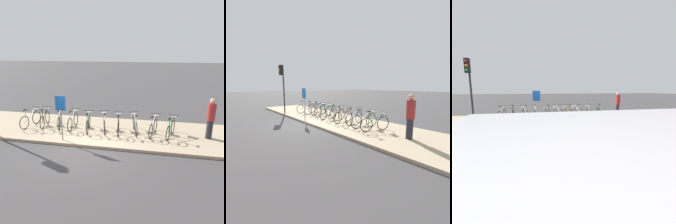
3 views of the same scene
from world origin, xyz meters
TOP-DOWN VIEW (x-y plane):
  - ground_plane at (0.00, 0.00)m, footprint 120.00×120.00m
  - sidewalk at (0.00, 1.87)m, footprint 17.74×3.73m
  - parked_bicycle_0 at (-3.33, 1.69)m, footprint 0.46×1.53m
  - parked_bicycle_1 at (-2.69, 1.87)m, footprint 0.49×1.52m
  - parked_bicycle_2 at (-1.90, 1.86)m, footprint 0.63×1.47m
  - parked_bicycle_3 at (-1.18, 1.86)m, footprint 0.46×1.54m
  - parked_bicycle_4 at (-0.36, 1.68)m, footprint 0.48×1.52m
  - parked_bicycle_5 at (0.39, 1.76)m, footprint 0.57×1.50m
  - parked_bicycle_6 at (1.08, 1.70)m, footprint 0.46×1.53m
  - parked_bicycle_7 at (1.83, 1.85)m, footprint 0.51×1.52m
  - parked_bicycle_8 at (2.69, 1.75)m, footprint 0.50×1.52m
  - parked_bicycle_9 at (3.45, 1.68)m, footprint 0.58×1.49m
  - pedestrian at (5.05, 1.76)m, footprint 0.34×0.34m
  - traffic_light at (-4.60, 0.24)m, footprint 0.24×0.40m
  - sign_post at (-1.07, 0.29)m, footprint 0.44×0.07m

SIDE VIEW (x-z plane):
  - ground_plane at x=0.00m, z-range 0.00..0.00m
  - sidewalk at x=0.00m, z-range 0.00..0.12m
  - parked_bicycle_0 at x=-3.33m, z-range 0.07..1.02m
  - parked_bicycle_1 at x=-2.69m, z-range 0.07..1.02m
  - parked_bicycle_2 at x=-1.90m, z-range 0.07..1.02m
  - parked_bicycle_3 at x=-1.18m, z-range 0.07..1.02m
  - parked_bicycle_4 at x=-0.36m, z-range 0.07..1.02m
  - parked_bicycle_5 at x=0.39m, z-range 0.07..1.02m
  - parked_bicycle_6 at x=1.08m, z-range 0.07..1.02m
  - parked_bicycle_7 at x=1.83m, z-range 0.07..1.02m
  - parked_bicycle_8 at x=2.69m, z-range 0.07..1.02m
  - parked_bicycle_9 at x=3.45m, z-range 0.07..1.02m
  - pedestrian at x=5.05m, z-range 0.17..1.94m
  - sign_post at x=-1.07m, z-range 0.47..2.39m
  - traffic_light at x=-4.60m, z-range 0.91..4.51m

